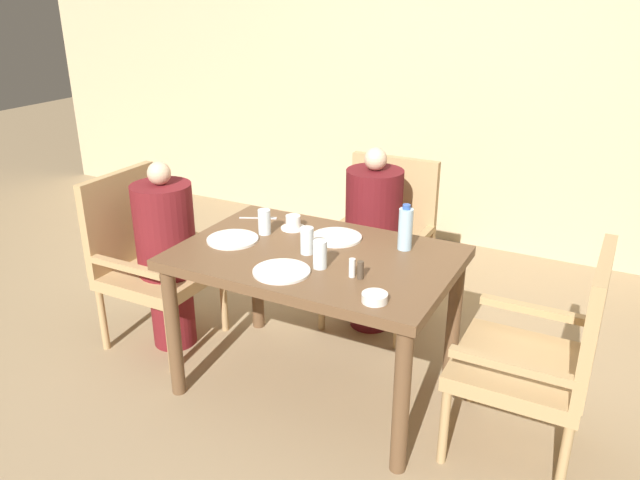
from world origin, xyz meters
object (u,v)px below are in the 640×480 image
glass_tall_near (264,222)px  chair_far_side (383,238)px  chair_left_side (147,255)px  teacup_with_saucer (293,223)px  plate_dessert_center (282,271)px  diner_in_far_chair (373,238)px  glass_tall_mid (307,241)px  bowl_small (375,298)px  plate_main_right (336,237)px  water_bottle (405,228)px  chair_right_side (545,353)px  glass_tall_far (320,254)px  diner_in_left_chair (167,254)px  plate_main_left (233,239)px

glass_tall_near → chair_far_side: bearing=65.6°
chair_left_side → teacup_with_saucer: (0.82, 0.22, 0.26)m
chair_far_side → plate_dessert_center: size_ratio=3.81×
diner_in_far_chair → glass_tall_mid: size_ratio=8.53×
bowl_small → chair_left_side: bearing=168.0°
teacup_with_saucer → diner_in_far_chair: bearing=62.4°
plate_main_right → water_bottle: size_ratio=1.14×
chair_far_side → bowl_small: size_ratio=9.17×
plate_dessert_center → glass_tall_mid: bearing=90.5°
chair_right_side → glass_tall_far: (-0.97, -0.13, 0.29)m
chair_right_side → glass_tall_far: 1.03m
plate_main_right → glass_tall_mid: 0.24m
chair_left_side → plate_main_right: chair_left_side is taller
bowl_small → glass_tall_near: size_ratio=0.83×
plate_main_right → teacup_with_saucer: teacup_with_saucer is taller
diner_in_left_chair → diner_in_far_chair: diner_in_far_chair is taller
diner_in_far_chair → water_bottle: (0.35, -0.46, 0.29)m
diner_in_far_chair → bowl_small: diner_in_far_chair is taller
plate_main_left → water_bottle: size_ratio=1.14×
diner_in_left_chair → teacup_with_saucer: (0.67, 0.22, 0.22)m
bowl_small → diner_in_far_chair: bearing=113.1°
glass_tall_mid → glass_tall_far: bearing=-41.6°
teacup_with_saucer → plate_main_left: bearing=-123.9°
diner_in_far_chair → plate_main_right: (0.01, -0.49, 0.19)m
chair_left_side → glass_tall_far: chair_left_side is taller
chair_far_side → glass_tall_mid: bearing=-92.3°
glass_tall_near → diner_in_left_chair: bearing=-170.4°
chair_right_side → glass_tall_mid: 1.14m
teacup_with_saucer → glass_tall_mid: glass_tall_mid is taller
teacup_with_saucer → glass_tall_far: bearing=-46.2°
bowl_small → water_bottle: (-0.08, 0.56, 0.09)m
diner_in_far_chair → plate_main_right: bearing=-89.3°
diner_in_far_chair → glass_tall_far: bearing=-83.7°
chair_right_side → plate_main_right: 1.11m
diner_in_left_chair → bowl_small: diner_in_left_chair is taller
plate_main_left → chair_right_side: bearing=2.1°
teacup_with_saucer → water_bottle: water_bottle is taller
chair_far_side → plate_main_right: size_ratio=3.81×
teacup_with_saucer → glass_tall_mid: size_ratio=1.00×
diner_in_left_chair → glass_tall_far: 1.05m
plate_main_right → bowl_small: (0.43, -0.53, 0.01)m
chair_left_side → glass_tall_near: (0.72, 0.10, 0.29)m
chair_left_side → diner_in_left_chair: size_ratio=0.91×
plate_main_left → glass_tall_near: bearing=58.6°
plate_dessert_center → chair_far_side: bearing=88.3°
chair_left_side → chair_right_side: size_ratio=1.00×
chair_far_side → diner_in_far_chair: bearing=-90.0°
plate_main_left → glass_tall_near: 0.19m
chair_far_side → diner_in_left_chair: bearing=-137.1°
chair_right_side → plate_main_right: bearing=169.0°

